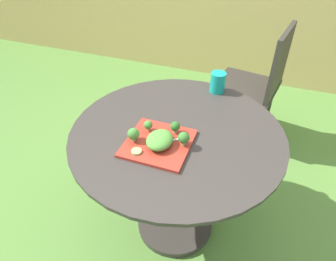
# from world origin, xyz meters

# --- Properties ---
(ground_plane) EXTENTS (12.00, 12.00, 0.00)m
(ground_plane) POSITION_xyz_m (0.00, 0.00, 0.00)
(ground_plane) COLOR #568438
(bamboo_fence) EXTENTS (8.00, 0.08, 1.48)m
(bamboo_fence) POSITION_xyz_m (0.00, 2.00, 0.74)
(bamboo_fence) COLOR tan
(bamboo_fence) RESTS_ON ground_plane
(patio_table) EXTENTS (0.98, 0.98, 0.71)m
(patio_table) POSITION_xyz_m (0.00, 0.00, 0.48)
(patio_table) COLOR #38332D
(patio_table) RESTS_ON ground_plane
(patio_chair) EXTENTS (0.51, 0.51, 0.90)m
(patio_chair) POSITION_xyz_m (0.29, 0.99, 0.53)
(patio_chair) COLOR #332D28
(patio_chair) RESTS_ON ground_plane
(salad_plate) EXTENTS (0.27, 0.27, 0.01)m
(salad_plate) POSITION_xyz_m (-0.05, -0.11, 0.72)
(salad_plate) COLOR #AD3323
(salad_plate) RESTS_ON patio_table
(drinking_glass) EXTENTS (0.08, 0.08, 0.11)m
(drinking_glass) POSITION_xyz_m (0.09, 0.41, 0.76)
(drinking_glass) COLOR #149989
(drinking_glass) RESTS_ON patio_table
(fork) EXTENTS (0.14, 0.10, 0.00)m
(fork) POSITION_xyz_m (-0.01, -0.09, 0.73)
(fork) COLOR silver
(fork) RESTS_ON salad_plate
(lettuce_mound) EXTENTS (0.11, 0.13, 0.05)m
(lettuce_mound) POSITION_xyz_m (-0.03, -0.13, 0.75)
(lettuce_mound) COLOR #519338
(lettuce_mound) RESTS_ON salad_plate
(broccoli_floret_0) EXTENTS (0.04, 0.04, 0.05)m
(broccoli_floret_0) POSITION_xyz_m (-0.12, -0.06, 0.76)
(broccoli_floret_0) COLOR #99B770
(broccoli_floret_0) RESTS_ON salad_plate
(broccoli_floret_1) EXTENTS (0.04, 0.04, 0.06)m
(broccoli_floret_1) POSITION_xyz_m (-0.00, -0.03, 0.76)
(broccoli_floret_1) COLOR #99B770
(broccoli_floret_1) RESTS_ON salad_plate
(broccoli_floret_2) EXTENTS (0.05, 0.05, 0.06)m
(broccoli_floret_2) POSITION_xyz_m (-0.15, -0.14, 0.76)
(broccoli_floret_2) COLOR #99B770
(broccoli_floret_2) RESTS_ON salad_plate
(broccoli_floret_3) EXTENTS (0.05, 0.05, 0.06)m
(broccoli_floret_3) POSITION_xyz_m (0.06, -0.09, 0.76)
(broccoli_floret_3) COLOR #99B770
(broccoli_floret_3) RESTS_ON salad_plate
(cucumber_slice_0) EXTENTS (0.04, 0.04, 0.01)m
(cucumber_slice_0) POSITION_xyz_m (-0.11, -0.20, 0.73)
(cucumber_slice_0) COLOR #8EB766
(cucumber_slice_0) RESTS_ON salad_plate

